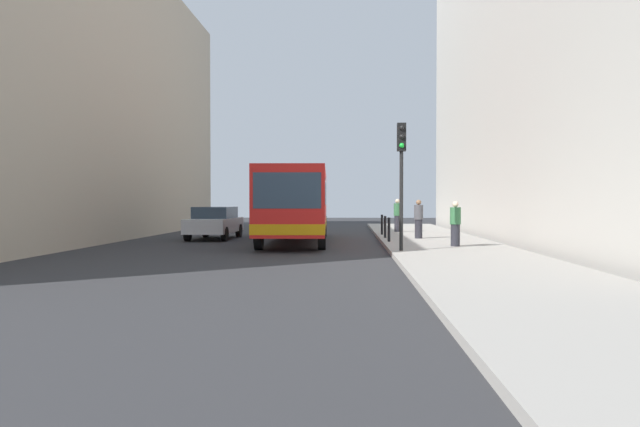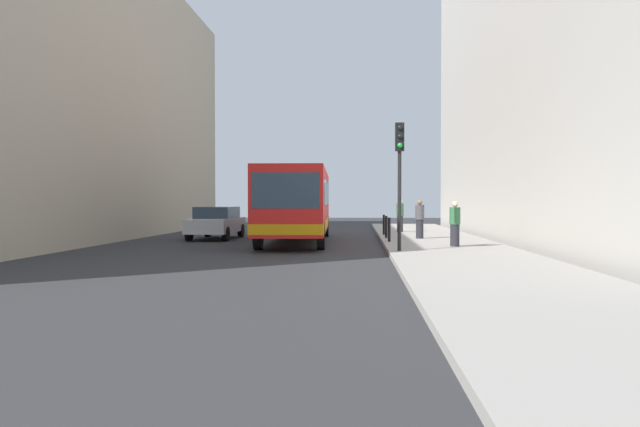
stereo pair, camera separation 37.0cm
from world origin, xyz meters
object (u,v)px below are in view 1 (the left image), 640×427
(bollard_far, at_px, (382,225))
(pedestrian_far_sidewalk, at_px, (397,215))
(bus, at_px, (296,202))
(traffic_light, at_px, (401,162))
(pedestrian_mid_sidewalk, at_px, (419,219))
(bollard_mid, at_px, (385,227))
(bollard_near, at_px, (389,230))
(pedestrian_near_signal, at_px, (455,224))
(car_beside_bus, at_px, (215,222))

(bollard_far, bearing_deg, pedestrian_far_sidewalk, 70.38)
(bus, xyz_separation_m, bollard_far, (3.81, 3.13, -1.10))
(bus, relative_size, traffic_light, 2.71)
(bollard_far, distance_m, pedestrian_mid_sidewalk, 3.10)
(pedestrian_far_sidewalk, bearing_deg, bus, -38.44)
(bollard_mid, bearing_deg, bollard_far, 90.00)
(traffic_light, distance_m, pedestrian_mid_sidewalk, 6.80)
(bollard_mid, relative_size, pedestrian_mid_sidewalk, 0.57)
(bollard_near, bearing_deg, pedestrian_mid_sidewalk, 56.15)
(bollard_mid, xyz_separation_m, pedestrian_near_signal, (2.18, -4.69, 0.31))
(traffic_light, height_order, bollard_near, traffic_light)
(bollard_far, height_order, pedestrian_far_sidewalk, pedestrian_far_sidewalk)
(bus, bearing_deg, pedestrian_far_sidewalk, -131.30)
(bollard_near, distance_m, pedestrian_far_sidewalk, 7.58)
(traffic_light, xyz_separation_m, bollard_far, (-0.10, 9.10, -2.38))
(pedestrian_near_signal, distance_m, pedestrian_far_sidewalk, 9.85)
(traffic_light, bearing_deg, bollard_far, 90.63)
(traffic_light, distance_m, bollard_far, 9.41)
(car_beside_bus, distance_m, bollard_mid, 7.84)
(pedestrian_near_signal, bearing_deg, car_beside_bus, 54.68)
(car_beside_bus, height_order, pedestrian_mid_sidewalk, pedestrian_mid_sidewalk)
(bus, height_order, bollard_far, bus)
(pedestrian_far_sidewalk, bearing_deg, car_beside_bus, -64.64)
(pedestrian_mid_sidewalk, xyz_separation_m, pedestrian_far_sidewalk, (-0.46, 5.41, 0.03))
(bollard_near, bearing_deg, bollard_far, 90.00)
(traffic_light, relative_size, bollard_far, 4.32)
(car_beside_bus, distance_m, bollard_far, 7.86)
(traffic_light, xyz_separation_m, pedestrian_far_sidewalk, (0.85, 11.77, -2.00))
(traffic_light, height_order, bollard_mid, traffic_light)
(car_beside_bus, distance_m, pedestrian_near_signal, 11.52)
(traffic_light, relative_size, pedestrian_near_signal, 2.57)
(bus, distance_m, pedestrian_mid_sidewalk, 5.29)
(bus, xyz_separation_m, pedestrian_mid_sidewalk, (5.22, 0.39, -0.75))
(bus, distance_m, pedestrian_near_signal, 7.24)
(pedestrian_mid_sidewalk, bearing_deg, bollard_far, -45.55)
(pedestrian_mid_sidewalk, bearing_deg, bollard_near, 73.47)
(pedestrian_mid_sidewalk, bearing_deg, traffic_light, 95.70)
(traffic_light, relative_size, pedestrian_far_sidewalk, 2.40)
(bollard_mid, bearing_deg, bollard_near, -90.00)
(bollard_near, bearing_deg, car_beside_bus, 155.32)
(bus, xyz_separation_m, pedestrian_far_sidewalk, (4.77, 5.80, -0.72))
(car_beside_bus, distance_m, traffic_light, 11.31)
(bollard_near, height_order, pedestrian_near_signal, pedestrian_near_signal)
(pedestrian_near_signal, height_order, pedestrian_mid_sidewalk, pedestrian_mid_sidewalk)
(traffic_light, xyz_separation_m, bollard_mid, (-0.10, 6.68, -2.38))
(bollard_near, height_order, bollard_mid, same)
(bus, distance_m, car_beside_bus, 4.45)
(bus, relative_size, pedestrian_near_signal, 6.97)
(bus, xyz_separation_m, bollard_near, (3.81, -1.71, -1.10))
(bollard_near, distance_m, pedestrian_mid_sidewalk, 2.55)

